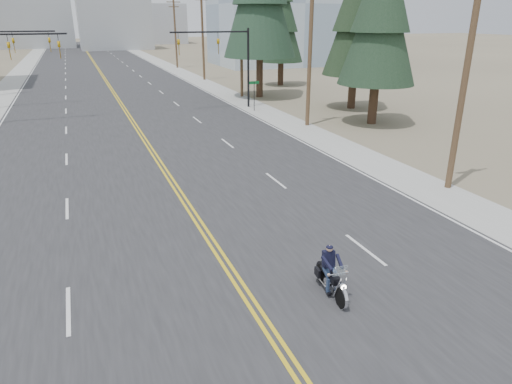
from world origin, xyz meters
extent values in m
plane|color=#776D56|center=(0.00, 0.00, 0.00)|extent=(400.00, 400.00, 0.00)
cube|color=#303033|center=(0.00, 70.00, 0.01)|extent=(20.00, 200.00, 0.01)
cube|color=#A5A5A0|center=(-11.50, 70.00, 0.01)|extent=(3.00, 200.00, 0.01)
cube|color=#A5A5A0|center=(11.50, 70.00, 0.01)|extent=(3.00, 200.00, 0.01)
cylinder|color=black|center=(-7.50, 32.00, 6.70)|extent=(7.00, 0.14, 0.14)
imported|color=#BF8C0C|center=(-8.20, 32.00, 6.05)|extent=(0.21, 0.26, 1.30)
imported|color=#BF8C0C|center=(-4.70, 32.00, 6.05)|extent=(0.21, 0.26, 1.30)
cylinder|color=black|center=(11.00, 32.00, 3.50)|extent=(0.20, 0.20, 7.00)
cylinder|color=black|center=(7.50, 32.00, 6.70)|extent=(7.00, 0.14, 0.14)
imported|color=#BF8C0C|center=(8.20, 32.00, 6.05)|extent=(0.21, 0.26, 1.30)
imported|color=#BF8C0C|center=(4.70, 32.00, 6.05)|extent=(0.21, 0.26, 1.30)
cylinder|color=black|center=(-8.00, 40.00, 6.70)|extent=(6.00, 0.14, 0.14)
imported|color=#BF8C0C|center=(-8.60, 40.00, 6.05)|extent=(0.21, 0.26, 1.30)
imported|color=#BF8C0C|center=(-5.60, 40.00, 6.05)|extent=(0.21, 0.26, 1.30)
cylinder|color=black|center=(10.80, 30.00, 1.30)|extent=(0.06, 0.06, 2.60)
cube|color=#0C5926|center=(10.80, 30.00, 2.50)|extent=(0.90, 0.03, 0.25)
cylinder|color=brown|center=(12.50, 8.00, 5.50)|extent=(0.30, 0.30, 11.00)
cylinder|color=brown|center=(12.50, 23.00, 5.75)|extent=(0.30, 0.30, 11.50)
cylinder|color=brown|center=(12.50, 38.00, 5.50)|extent=(0.30, 0.30, 11.00)
cube|color=brown|center=(12.50, 38.00, 9.50)|extent=(1.60, 0.12, 0.12)
cylinder|color=brown|center=(12.50, 53.00, 5.75)|extent=(0.30, 0.30, 11.50)
cube|color=brown|center=(12.50, 53.00, 10.00)|extent=(1.60, 0.12, 0.12)
cylinder|color=brown|center=(12.50, 70.00, 5.50)|extent=(0.30, 0.30, 11.00)
cube|color=brown|center=(12.50, 70.00, 10.20)|extent=(2.20, 0.12, 0.12)
cube|color=brown|center=(12.50, 70.00, 9.50)|extent=(1.60, 0.12, 0.12)
cube|color=#9EB5CC|center=(32.00, 70.00, 10.00)|extent=(24.00, 16.00, 20.00)
cube|color=#ADB2B7|center=(8.00, 125.00, 7.00)|extent=(18.00, 14.00, 14.00)
cube|color=#B7BCC6|center=(40.00, 110.00, 9.00)|extent=(16.00, 12.00, 18.00)
cube|color=#B7BCC6|center=(25.00, 150.00, 6.00)|extent=(14.00, 14.00, 12.00)
cylinder|color=#382619|center=(17.58, 21.76, 1.54)|extent=(0.60, 0.60, 3.08)
cone|color=black|center=(17.58, 21.76, 7.69)|extent=(5.81, 5.81, 9.23)
cylinder|color=#382619|center=(19.67, 28.02, 1.51)|extent=(0.66, 0.66, 3.03)
cone|color=black|center=(19.67, 28.02, 7.57)|extent=(5.68, 5.68, 9.08)
cylinder|color=#382619|center=(14.16, 37.11, 2.04)|extent=(0.71, 0.71, 4.08)
cylinder|color=#382619|center=(19.94, 44.53, 1.41)|extent=(0.66, 0.66, 2.82)
cone|color=black|center=(19.94, 44.53, 7.06)|extent=(5.27, 5.27, 8.47)
cone|color=black|center=(19.94, 44.53, 9.46)|extent=(3.95, 3.95, 6.35)
camera|label=1|loc=(-4.00, -8.16, 7.84)|focal=32.00mm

